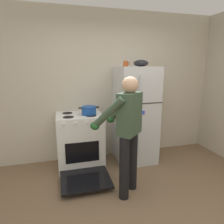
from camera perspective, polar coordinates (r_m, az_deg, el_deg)
name	(u,v)px	position (r m, az deg, el deg)	size (l,w,h in m)	color
kitchen_wall_back	(105,87)	(3.76, -2.00, 7.32)	(6.00, 0.10, 2.70)	beige
refrigerator	(135,115)	(3.63, 6.67, -0.87)	(0.68, 0.72, 1.72)	silver
stove_range	(80,142)	(3.49, -9.13, -8.38)	(0.76, 1.24, 0.94)	white
person_cook	(127,126)	(2.60, 4.23, -4.14)	(0.68, 0.71, 1.60)	black
red_pot	(89,110)	(3.32, -6.66, 0.49)	(0.34, 0.24, 0.13)	#19479E
coffee_mug	(126,64)	(3.51, 3.98, 13.66)	(0.11, 0.08, 0.10)	#B24C1E
mixing_bowl	(141,63)	(3.55, 8.29, 13.70)	(0.25, 0.25, 0.11)	black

